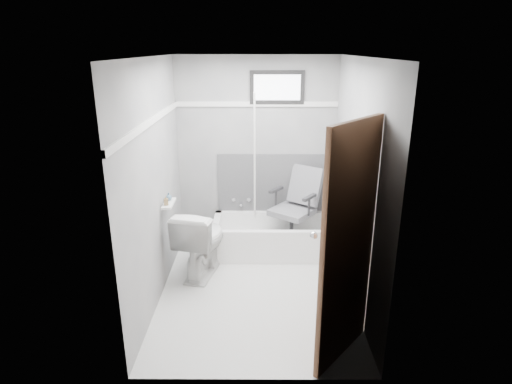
{
  "coord_description": "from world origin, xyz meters",
  "views": [
    {
      "loc": [
        0.02,
        -4.01,
        2.49
      ],
      "look_at": [
        0.0,
        0.35,
        1.0
      ],
      "focal_mm": 30.0,
      "sensor_mm": 36.0,
      "label": 1
    }
  ],
  "objects_px": {
    "office_chair": "(292,206)",
    "soap_bottle_a": "(166,200)",
    "soap_bottle_b": "(169,196)",
    "toilet": "(201,241)",
    "bathtub": "(273,236)",
    "door": "(391,266)"
  },
  "relations": [
    {
      "from": "office_chair",
      "to": "soap_bottle_a",
      "type": "relative_size",
      "value": 9.64
    },
    {
      "from": "bathtub",
      "to": "toilet",
      "type": "height_order",
      "value": "toilet"
    },
    {
      "from": "soap_bottle_a",
      "to": "soap_bottle_b",
      "type": "xyz_separation_m",
      "value": [
        0.0,
        0.14,
        -0.01
      ]
    },
    {
      "from": "office_chair",
      "to": "soap_bottle_a",
      "type": "bearing_deg",
      "value": -113.18
    },
    {
      "from": "office_chair",
      "to": "bathtub",
      "type": "bearing_deg",
      "value": -131.31
    },
    {
      "from": "soap_bottle_b",
      "to": "bathtub",
      "type": "bearing_deg",
      "value": 28.05
    },
    {
      "from": "bathtub",
      "to": "soap_bottle_a",
      "type": "xyz_separation_m",
      "value": [
        -1.15,
        -0.75,
        0.76
      ]
    },
    {
      "from": "bathtub",
      "to": "office_chair",
      "type": "bearing_deg",
      "value": 11.95
    },
    {
      "from": "bathtub",
      "to": "toilet",
      "type": "relative_size",
      "value": 1.86
    },
    {
      "from": "toilet",
      "to": "soap_bottle_a",
      "type": "bearing_deg",
      "value": 46.73
    },
    {
      "from": "door",
      "to": "soap_bottle_b",
      "type": "relative_size",
      "value": 23.71
    },
    {
      "from": "office_chair",
      "to": "soap_bottle_a",
      "type": "height_order",
      "value": "office_chair"
    },
    {
      "from": "soap_bottle_a",
      "to": "toilet",
      "type": "bearing_deg",
      "value": 34.0
    },
    {
      "from": "soap_bottle_b",
      "to": "door",
      "type": "bearing_deg",
      "value": -39.76
    },
    {
      "from": "toilet",
      "to": "soap_bottle_b",
      "type": "distance_m",
      "value": 0.65
    },
    {
      "from": "door",
      "to": "soap_bottle_b",
      "type": "bearing_deg",
      "value": 140.24
    },
    {
      "from": "bathtub",
      "to": "office_chair",
      "type": "distance_m",
      "value": 0.46
    },
    {
      "from": "door",
      "to": "soap_bottle_b",
      "type": "xyz_separation_m",
      "value": [
        -1.92,
        1.6,
        -0.04
      ]
    },
    {
      "from": "bathtub",
      "to": "soap_bottle_b",
      "type": "height_order",
      "value": "soap_bottle_b"
    },
    {
      "from": "soap_bottle_a",
      "to": "soap_bottle_b",
      "type": "distance_m",
      "value": 0.14
    },
    {
      "from": "bathtub",
      "to": "soap_bottle_a",
      "type": "bearing_deg",
      "value": -146.79
    },
    {
      "from": "soap_bottle_b",
      "to": "soap_bottle_a",
      "type": "bearing_deg",
      "value": -90.0
    }
  ]
}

